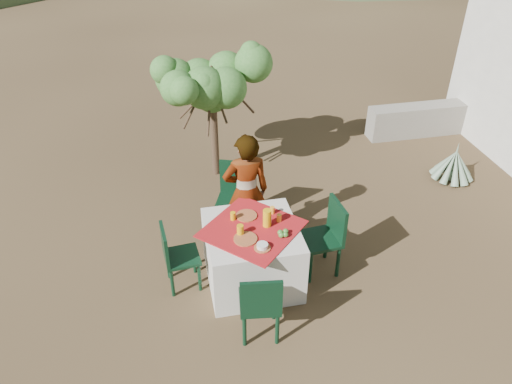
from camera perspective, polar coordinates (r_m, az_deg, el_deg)
ground at (r=5.80m, az=4.35°, el=-11.84°), size 160.00×160.00×0.00m
table at (r=5.73m, az=-0.43°, el=-7.18°), size 1.30×1.30×0.76m
chair_far at (r=6.44m, az=-2.38°, el=-0.25°), size 0.57×0.57×0.95m
chair_near at (r=5.04m, az=0.50°, el=-12.62°), size 0.46×0.46×0.88m
chair_left at (r=5.68m, az=-9.21°, el=-7.09°), size 0.41×0.41×0.83m
chair_right at (r=5.85m, az=8.08°, el=-4.80°), size 0.47×0.47×0.94m
person at (r=6.03m, az=-1.13°, el=-0.01°), size 0.58×0.39×1.56m
shrub_tree at (r=7.31m, az=-4.67°, el=11.83°), size 1.51×1.48×1.77m
agave at (r=8.20m, az=21.64°, el=2.88°), size 0.65×0.63×0.69m
stone_wall at (r=9.54m, az=20.16°, el=7.94°), size 2.60×0.35×0.55m
plate_far at (r=5.66m, az=-1.10°, el=-2.72°), size 0.24×0.24×0.01m
plate_near at (r=5.33m, az=-1.21°, el=-5.37°), size 0.26×0.26×0.01m
glass_far at (r=5.59m, az=-2.65°, el=-2.75°), size 0.06×0.06×0.10m
glass_near at (r=5.37m, az=-1.81°, el=-4.36°), size 0.07×0.07×0.12m
juice_pitcher at (r=5.46m, az=1.28°, el=-2.99°), size 0.09×0.09×0.21m
bowl_plate at (r=5.22m, az=0.73°, el=-6.39°), size 0.18×0.18×0.01m
white_bowl at (r=5.21m, az=0.73°, el=-6.16°), size 0.12×0.12×0.04m
jar_left at (r=5.57m, az=2.65°, el=-2.97°), size 0.06×0.06×0.09m
jar_right at (r=5.68m, az=1.87°, el=-2.08°), size 0.05×0.05×0.09m
napkin_holder at (r=5.53m, az=1.41°, el=-3.27°), size 0.07×0.05×0.08m
fruit_cluster at (r=5.37m, az=3.12°, el=-4.74°), size 0.12×0.11×0.06m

